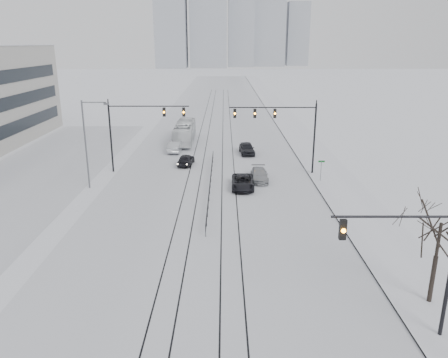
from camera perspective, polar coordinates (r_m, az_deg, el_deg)
road at (r=74.24m, az=-1.09°, el=6.20°), size 22.00×260.00×0.02m
sidewalk_east at (r=75.19m, az=9.31°, el=6.17°), size 5.00×260.00×0.16m
curb at (r=74.83m, az=7.45°, el=6.19°), size 0.10×260.00×0.12m
parking_strip at (r=54.32m, az=-23.21°, el=0.62°), size 14.00×60.00×0.03m
tram_rails at (r=54.75m, az=-1.48°, el=2.18°), size 5.30×180.00×0.01m
skyline at (r=286.95m, az=0.78°, el=20.57°), size 96.00×48.00×72.00m
traffic_mast_near at (r=23.18m, az=24.18°, el=-9.19°), size 6.10×0.37×7.00m
traffic_mast_ne at (r=49.05m, az=7.96°, el=7.11°), size 9.60×0.37×8.00m
traffic_mast_nw at (r=50.59m, az=-11.41°, el=7.03°), size 9.10×0.37×8.00m
street_light_west at (r=45.86m, az=-17.34°, el=5.08°), size 2.73×0.25×9.00m
bare_tree at (r=26.68m, az=26.38°, el=-6.19°), size 4.40×4.40×6.10m
median_fence at (r=45.02m, az=-1.80°, el=-0.52°), size 0.06×24.00×1.00m
street_sign at (r=47.74m, az=12.57°, el=1.45°), size 0.70×0.06×2.40m
sedan_sb_inner at (r=53.59m, az=-5.00°, el=2.52°), size 2.11×4.19×1.37m
sedan_sb_outer at (r=60.42m, az=-6.36°, el=4.24°), size 1.92×4.72×1.52m
sedan_nb_front at (r=44.82m, az=2.47°, el=-0.42°), size 2.33×4.90×1.35m
sedan_nb_right at (r=47.46m, az=4.64°, el=0.52°), size 1.85×4.45×1.29m
sedan_nb_far at (r=58.93m, az=3.01°, el=4.01°), size 2.18×4.66×1.54m
box_truck at (r=65.87m, az=-5.15°, el=6.07°), size 2.61×11.14×3.10m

